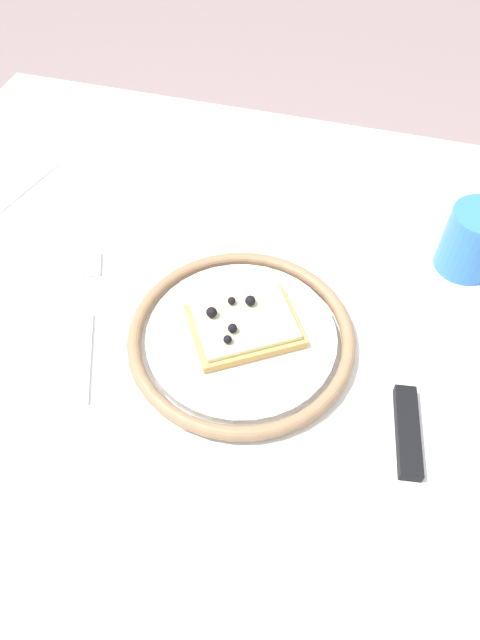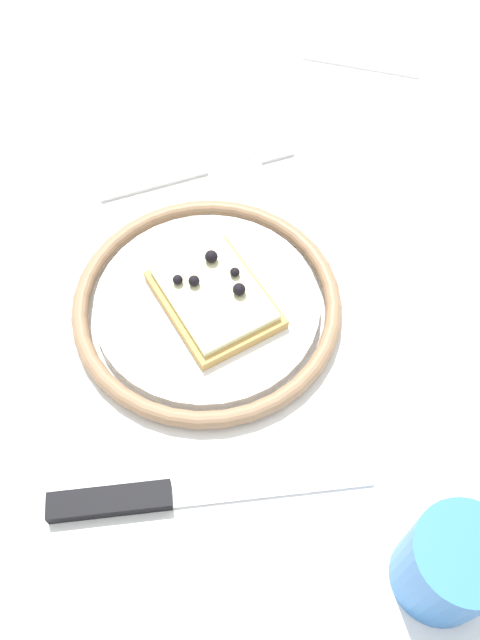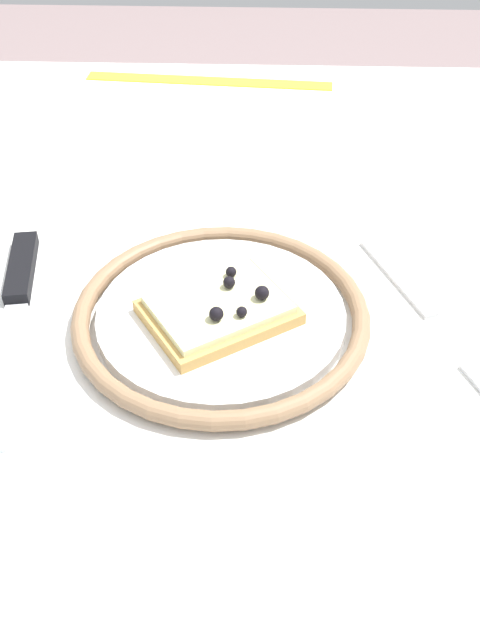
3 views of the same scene
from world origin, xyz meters
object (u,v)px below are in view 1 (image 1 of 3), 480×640
(dining_table, at_px, (190,414))
(knife, at_px, (405,400))
(cup, at_px, (473,241))
(pizza_slice_near, at_px, (244,324))
(fork, at_px, (88,320))
(plate, at_px, (241,337))

(dining_table, bearing_deg, knife, 5.99)
(cup, bearing_deg, pizza_slice_near, -142.15)
(cup, bearing_deg, dining_table, -139.57)
(dining_table, bearing_deg, pizza_slice_near, 49.97)
(dining_table, distance_m, fork, 0.15)
(pizza_slice_near, height_order, fork, pizza_slice_near)
(fork, bearing_deg, dining_table, -14.68)
(dining_table, relative_size, knife, 3.89)
(knife, bearing_deg, dining_table, -174.01)
(plate, bearing_deg, cup, 38.86)
(cup, bearing_deg, knife, -103.13)
(dining_table, height_order, cup, cup)
(plate, height_order, knife, plate)
(knife, height_order, cup, cup)
(pizza_slice_near, bearing_deg, dining_table, -130.03)
(fork, height_order, cup, cup)
(pizza_slice_near, bearing_deg, cup, 37.85)
(dining_table, distance_m, plate, 0.12)
(plate, distance_m, fork, 0.16)
(knife, xyz_separation_m, fork, (-0.33, 0.01, -0.00))
(dining_table, bearing_deg, cup, 40.43)
(plate, height_order, cup, cup)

